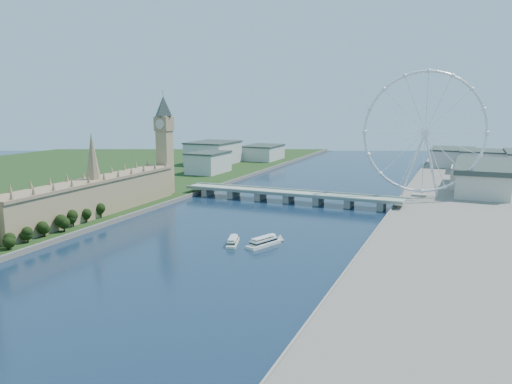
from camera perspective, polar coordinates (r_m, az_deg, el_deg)
The scene contains 10 objects.
ground at distance 243.54m, azimuth -21.05°, elevation -14.03°, with size 2000.00×2000.00×0.00m, color #172F43.
tree_row at distance 362.43m, azimuth -26.85°, elevation -4.97°, with size 8.11×200.11×20.00m.
parliament_range at distance 441.90m, azimuth -17.95°, elevation -0.50°, with size 24.00×200.00×70.00m.
big_ben at distance 521.74m, azimuth -10.45°, elevation 6.75°, with size 20.02×20.02×110.00m.
westminster_bridge at distance 492.03m, azimuth 3.78°, elevation -0.35°, with size 220.00×22.00×9.50m.
london_eye at distance 514.15m, azimuth 18.77°, elevation 6.43°, with size 113.60×39.12×124.30m.
county_hall at distance 595.00m, azimuth 24.25°, elevation -0.03°, with size 54.00×144.00×35.00m, color beige, non-canonical shape.
city_skyline at distance 731.17m, azimuth 13.49°, elevation 3.71°, with size 505.00×280.00×32.00m.
tour_boat_near at distance 346.77m, azimuth -2.67°, elevation -6.03°, with size 6.60×26.04×5.72m, color beige, non-canonical shape.
tour_boat_far at distance 343.56m, azimuth 0.88°, elevation -6.18°, with size 7.91×30.88×6.83m, color silver, non-canonical shape.
Camera 1 is at (158.83, -156.72, 97.59)m, focal length 35.00 mm.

